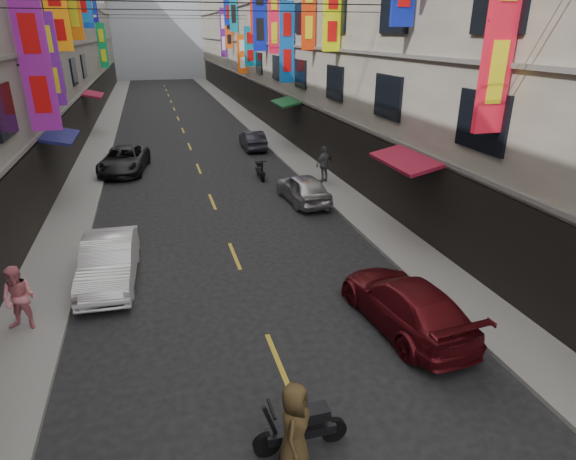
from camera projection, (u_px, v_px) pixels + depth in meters
sidewalk_left at (103, 134)px, 36.57m from camera, size 2.00×90.00×0.12m
sidewalk_right at (257, 126)px, 39.57m from camera, size 2.00×90.00×0.12m
building_row_right at (329, 1)px, 37.47m from camera, size 10.14×90.00×19.00m
haze_block at (154, 7)px, 78.43m from camera, size 18.00×8.00×22.00m
street_awnings at (176, 130)px, 22.39m from camera, size 13.99×35.20×0.41m
lane_markings at (186, 138)px, 35.42m from camera, size 0.12×80.20×0.01m
scooter_crossing at (302, 429)px, 8.85m from camera, size 1.80×0.50×1.14m
scooter_far_right at (260, 170)px, 25.49m from camera, size 0.50×1.80×1.14m
car_left_mid at (109, 261)px, 14.71m from camera, size 1.69×4.37×1.42m
car_left_far at (124, 160)px, 26.55m from camera, size 2.95×5.15×1.35m
car_right_near at (406, 303)px, 12.51m from camera, size 2.27×4.74×1.33m
car_right_mid at (303, 188)px, 21.79m from camera, size 1.81×3.98×1.32m
car_right_far at (253, 140)px, 31.78m from camera, size 1.35×3.72×1.22m
pedestrian_lfar at (19, 298)px, 12.11m from camera, size 0.98×0.80×1.74m
pedestrian_rfar at (324, 164)px, 24.27m from camera, size 1.24×1.00×1.85m
pedestrian_crossing at (295, 427)px, 8.31m from camera, size 0.91×1.03×1.75m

